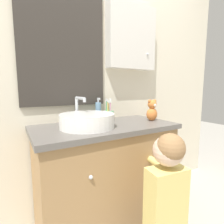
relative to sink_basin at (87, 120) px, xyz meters
name	(u,v)px	position (x,y,z in m)	size (l,w,h in m)	color
wall_back	(91,68)	(0.16, 0.30, 0.39)	(3.20, 0.18, 2.50)	beige
vanity_counter	(106,177)	(0.15, 0.01, -0.47)	(1.04, 0.53, 0.83)	#A37A4C
sink_basin	(87,120)	(0.00, 0.00, 0.00)	(0.38, 0.42, 0.21)	white
toothbrush_holder	(109,115)	(0.27, 0.18, -0.01)	(0.09, 0.09, 0.18)	#66B27F
soap_dispenser	(98,111)	(0.18, 0.19, 0.03)	(0.05, 0.05, 0.19)	#6B93B2
child_figure	(166,196)	(0.27, -0.48, -0.38)	(0.26, 0.42, 0.87)	slate
teddy_bear	(152,111)	(0.57, -0.03, 0.03)	(0.10, 0.08, 0.18)	orange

